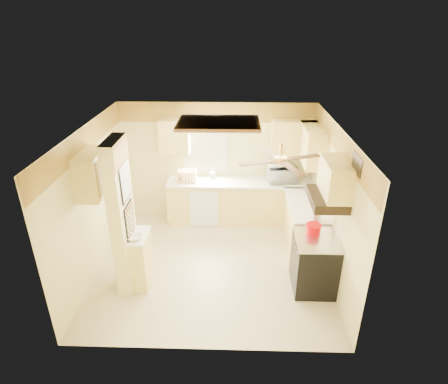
{
  "coord_description": "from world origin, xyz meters",
  "views": [
    {
      "loc": [
        0.37,
        -5.52,
        4.09
      ],
      "look_at": [
        0.19,
        0.35,
        1.28
      ],
      "focal_mm": 30.0,
      "sensor_mm": 36.0,
      "label": 1
    }
  ],
  "objects_px": {
    "microwave": "(282,174)",
    "dutch_oven": "(314,229)",
    "kettle": "(317,214)",
    "bowl": "(135,237)",
    "stove": "(314,263)"
  },
  "relations": [
    {
      "from": "stove",
      "to": "dutch_oven",
      "type": "relative_size",
      "value": 3.79
    },
    {
      "from": "kettle",
      "to": "bowl",
      "type": "bearing_deg",
      "value": -167.1
    },
    {
      "from": "bowl",
      "to": "dutch_oven",
      "type": "distance_m",
      "value": 2.81
    },
    {
      "from": "dutch_oven",
      "to": "kettle",
      "type": "height_order",
      "value": "kettle"
    },
    {
      "from": "stove",
      "to": "dutch_oven",
      "type": "distance_m",
      "value": 0.57
    },
    {
      "from": "kettle",
      "to": "microwave",
      "type": "bearing_deg",
      "value": 103.9
    },
    {
      "from": "stove",
      "to": "kettle",
      "type": "distance_m",
      "value": 0.82
    },
    {
      "from": "stove",
      "to": "dutch_oven",
      "type": "height_order",
      "value": "dutch_oven"
    },
    {
      "from": "microwave",
      "to": "kettle",
      "type": "distance_m",
      "value": 1.65
    },
    {
      "from": "microwave",
      "to": "dutch_oven",
      "type": "xyz_separation_m",
      "value": [
        0.28,
        -1.97,
        -0.11
      ]
    },
    {
      "from": "kettle",
      "to": "dutch_oven",
      "type": "bearing_deg",
      "value": -106.65
    },
    {
      "from": "kettle",
      "to": "stove",
      "type": "bearing_deg",
      "value": -98.55
    },
    {
      "from": "dutch_oven",
      "to": "microwave",
      "type": "bearing_deg",
      "value": 98.2
    },
    {
      "from": "dutch_oven",
      "to": "kettle",
      "type": "bearing_deg",
      "value": 73.35
    },
    {
      "from": "bowl",
      "to": "kettle",
      "type": "xyz_separation_m",
      "value": [
        2.91,
        0.67,
        0.09
      ]
    }
  ]
}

